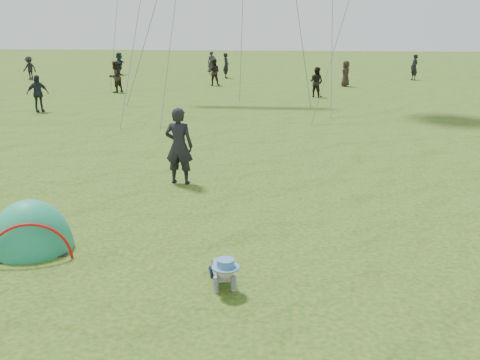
# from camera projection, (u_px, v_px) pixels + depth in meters

# --- Properties ---
(ground) EXTENTS (140.00, 140.00, 0.00)m
(ground) POSITION_uv_depth(u_px,v_px,m) (189.00, 281.00, 8.50)
(ground) COLOR #16480A
(crawling_toddler) EXTENTS (0.74, 0.88, 0.58)m
(crawling_toddler) POSITION_uv_depth(u_px,v_px,m) (223.00, 270.00, 8.22)
(crawling_toddler) COLOR black
(crawling_toddler) RESTS_ON ground
(popup_tent) EXTENTS (1.81, 1.67, 1.90)m
(popup_tent) POSITION_uv_depth(u_px,v_px,m) (32.00, 250.00, 9.65)
(popup_tent) COLOR #1B8F75
(popup_tent) RESTS_ON ground
(standing_adult) EXTENTS (0.74, 0.52, 1.94)m
(standing_adult) POSITION_uv_depth(u_px,v_px,m) (179.00, 146.00, 13.37)
(standing_adult) COLOR black
(standing_adult) RESTS_ON ground
(crowd_person_0) EXTENTS (0.71, 0.54, 1.75)m
(crowd_person_0) POSITION_uv_depth(u_px,v_px,m) (212.00, 63.00, 41.50)
(crowd_person_0) COLOR #2A2930
(crowd_person_0) RESTS_ON ground
(crowd_person_1) EXTENTS (0.86, 0.69, 1.69)m
(crowd_person_1) POSITION_uv_depth(u_px,v_px,m) (214.00, 72.00, 34.14)
(crowd_person_1) COLOR black
(crowd_person_1) RESTS_ON ground
(crowd_person_3) EXTENTS (1.12, 0.77, 1.60)m
(crowd_person_3) POSITION_uv_depth(u_px,v_px,m) (29.00, 68.00, 37.70)
(crowd_person_3) COLOR black
(crowd_person_3) RESTS_ON ground
(crowd_person_6) EXTENTS (0.64, 0.76, 1.78)m
(crowd_person_6) POSITION_uv_depth(u_px,v_px,m) (414.00, 67.00, 37.27)
(crowd_person_6) COLOR black
(crowd_person_6) RESTS_ON ground
(crowd_person_7) EXTENTS (1.01, 1.09, 1.78)m
(crowd_person_7) POSITION_uv_depth(u_px,v_px,m) (115.00, 77.00, 30.78)
(crowd_person_7) COLOR black
(crowd_person_7) RESTS_ON ground
(crowd_person_10) EXTENTS (0.52, 0.79, 1.60)m
(crowd_person_10) POSITION_uv_depth(u_px,v_px,m) (346.00, 74.00, 33.70)
(crowd_person_10) COLOR black
(crowd_person_10) RESTS_ON ground
(crowd_person_11) EXTENTS (0.71, 1.63, 1.70)m
(crowd_person_11) POSITION_uv_depth(u_px,v_px,m) (119.00, 64.00, 40.94)
(crowd_person_11) COLOR #18232E
(crowd_person_11) RESTS_ON ground
(crowd_person_12) EXTENTS (0.58, 0.74, 1.79)m
(crowd_person_12) POSITION_uv_depth(u_px,v_px,m) (226.00, 66.00, 38.59)
(crowd_person_12) COLOR black
(crowd_person_12) RESTS_ON ground
(crowd_person_13) EXTENTS (0.98, 0.92, 1.62)m
(crowd_person_13) POSITION_uv_depth(u_px,v_px,m) (316.00, 82.00, 28.93)
(crowd_person_13) COLOR black
(crowd_person_13) RESTS_ON ground
(crowd_person_14) EXTENTS (0.99, 0.97, 1.67)m
(crowd_person_14) POSITION_uv_depth(u_px,v_px,m) (38.00, 94.00, 24.14)
(crowd_person_14) COLOR #1F2A31
(crowd_person_14) RESTS_ON ground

